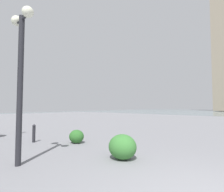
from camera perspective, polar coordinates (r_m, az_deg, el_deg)
lamppost at (r=5.25m, az=-26.82°, el=9.80°), size 0.98×0.28×3.93m
bollard_near at (r=8.18m, az=-23.41°, el=-10.62°), size 0.13×0.13×0.73m
bollard_mid at (r=11.02m, az=-27.17°, el=-8.07°), size 0.13×0.13×0.90m
shrub_low at (r=5.24m, az=3.32°, el=-15.68°), size 0.81×0.73×0.69m
shrub_round at (r=7.52m, az=-11.12°, el=-12.40°), size 0.62×0.56×0.53m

